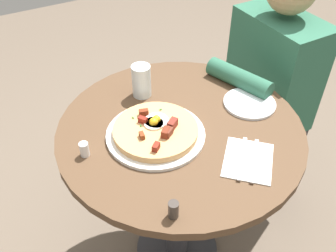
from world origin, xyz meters
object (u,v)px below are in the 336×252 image
(dining_table, at_px, (179,164))
(knife, at_px, (254,160))
(breakfast_pizza, at_px, (155,129))
(salt_shaker, at_px, (84,149))
(bread_plate, at_px, (249,103))
(pepper_shaker, at_px, (173,210))
(person_seated, at_px, (266,104))
(water_glass, at_px, (141,81))
(fork, at_px, (242,158))
(pizza_plate, at_px, (155,134))

(dining_table, distance_m, knife, 0.33)
(breakfast_pizza, distance_m, salt_shaker, 0.23)
(bread_plate, distance_m, pepper_shaker, 0.54)
(breakfast_pizza, bearing_deg, knife, -141.06)
(person_seated, distance_m, knife, 0.68)
(water_glass, bearing_deg, fork, -165.55)
(person_seated, height_order, salt_shaker, person_seated)
(dining_table, height_order, pizza_plate, pizza_plate)
(water_glass, height_order, pepper_shaker, water_glass)
(breakfast_pizza, relative_size, salt_shaker, 5.75)
(bread_plate, bearing_deg, fork, 136.70)
(dining_table, bearing_deg, knife, -156.04)
(dining_table, height_order, breakfast_pizza, breakfast_pizza)
(pepper_shaker, bearing_deg, salt_shaker, 20.78)
(pizza_plate, height_order, knife, pizza_plate)
(knife, xyz_separation_m, salt_shaker, (0.27, 0.43, 0.02))
(bread_plate, bearing_deg, pizza_plate, 86.83)
(breakfast_pizza, height_order, bread_plate, breakfast_pizza)
(person_seated, xyz_separation_m, knife, (-0.42, 0.47, 0.25))
(salt_shaker, bearing_deg, person_seated, -80.28)
(water_glass, bearing_deg, breakfast_pizza, 164.45)
(knife, bearing_deg, salt_shaker, -78.46)
(pizza_plate, distance_m, pepper_shaker, 0.31)
(person_seated, distance_m, salt_shaker, 0.94)
(pizza_plate, distance_m, salt_shaker, 0.23)
(person_seated, distance_m, bread_plate, 0.44)
(water_glass, xyz_separation_m, salt_shaker, (-0.19, 0.29, -0.04))
(fork, xyz_separation_m, water_glass, (0.44, 0.11, 0.05))
(water_glass, relative_size, pepper_shaker, 2.33)
(bread_plate, distance_m, fork, 0.28)
(person_seated, bearing_deg, water_glass, 86.29)
(breakfast_pizza, bearing_deg, pepper_shaker, 160.47)
(salt_shaker, bearing_deg, pepper_shaker, -159.22)
(pizza_plate, bearing_deg, water_glass, -15.78)
(dining_table, height_order, knife, knife)
(breakfast_pizza, height_order, fork, breakfast_pizza)
(pizza_plate, bearing_deg, bread_plate, -93.17)
(person_seated, relative_size, knife, 6.31)
(knife, height_order, water_glass, water_glass)
(pizza_plate, bearing_deg, breakfast_pizza, -93.82)
(person_seated, xyz_separation_m, water_glass, (0.04, 0.61, 0.31))
(person_seated, distance_m, water_glass, 0.68)
(pizza_plate, height_order, breakfast_pizza, breakfast_pizza)
(fork, bearing_deg, person_seated, 173.20)
(breakfast_pizza, distance_m, bread_plate, 0.36)
(pizza_plate, relative_size, knife, 1.75)
(person_seated, height_order, pizza_plate, person_seated)
(dining_table, xyz_separation_m, pizza_plate, (0.00, 0.09, 0.19))
(dining_table, xyz_separation_m, knife, (-0.24, -0.11, 0.19))
(pizza_plate, xyz_separation_m, water_glass, (0.22, -0.06, 0.05))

